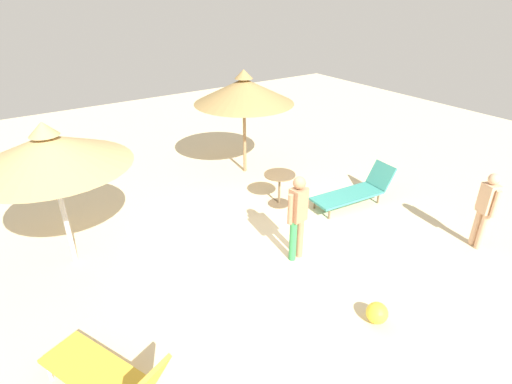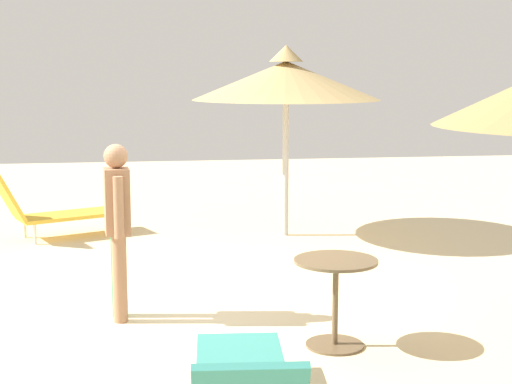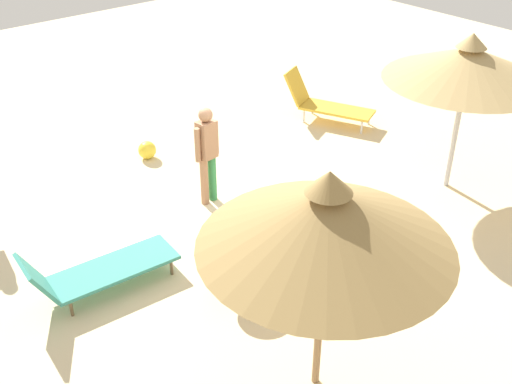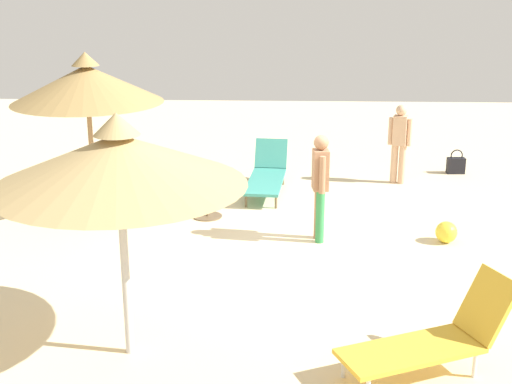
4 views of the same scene
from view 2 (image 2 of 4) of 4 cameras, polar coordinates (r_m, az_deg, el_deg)
ground at (r=7.58m, az=-5.26°, el=-8.90°), size 24.00×24.00×0.10m
parasol_umbrella_near_left at (r=10.50m, az=2.22°, el=8.20°), size 2.54×2.54×2.59m
lounge_chair_edge at (r=10.83m, az=-14.71°, el=-1.24°), size 1.24×1.86×0.96m
person_standing_near_right at (r=7.12m, az=-10.14°, el=-2.12°), size 0.46×0.25×1.62m
side_table_round at (r=6.45m, az=5.87°, el=-6.95°), size 0.69×0.69×0.74m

